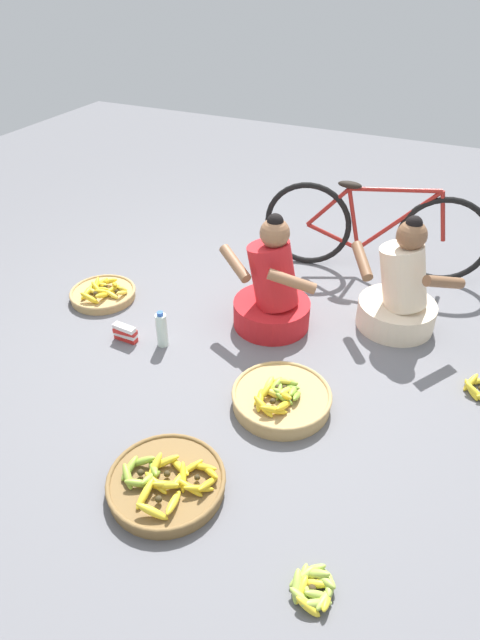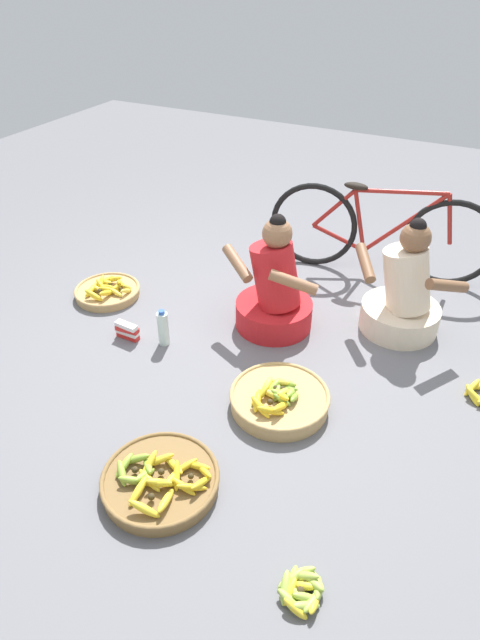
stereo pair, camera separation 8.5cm
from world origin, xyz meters
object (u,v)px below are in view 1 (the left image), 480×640
Objects in this scene: vendor_woman_behind at (400,293)px; packet_carton_stack at (125,333)px; banana_basket_mid_right at (166,482)px; banana_basket_mid_left at (103,293)px; vendor_woman_front at (272,292)px; water_bottle at (162,330)px; bicycle_leaning at (373,230)px; loose_bananas_front_right at (480,388)px; loose_bananas_near_bicycle at (313,588)px; banana_basket_back_right at (281,398)px.

packet_carton_stack is (-1.57, -0.92, -0.20)m from vendor_woman_behind.
vendor_woman_behind is at bearing 30.25° from packet_carton_stack.
banana_basket_mid_left is at bearing 136.07° from banana_basket_mid_right.
banana_basket_mid_right is 3.39× the size of packet_carton_stack.
water_bottle is at bearing -137.24° from vendor_woman_front.
bicycle_leaning reaches higher than water_bottle.
banana_basket_mid_left is at bearing -164.55° from vendor_woman_behind.
loose_bananas_front_right is at bearing -5.12° from vendor_woman_front.
banana_basket_mid_right is at bearing 166.90° from loose_bananas_near_bicycle.
water_bottle reaches higher than loose_bananas_near_bicycle.
packet_carton_stack is at bearing -165.90° from water_bottle.
loose_bananas_front_right is 1.62m from loose_bananas_near_bicycle.
banana_basket_back_right is (-0.42, -1.06, -0.20)m from vendor_woman_behind.
loose_bananas_near_bicycle is (2.11, -1.45, -0.01)m from banana_basket_mid_left.
vendor_woman_behind is 1.58m from water_bottle.
loose_bananas_front_right is at bearing 2.02° from banana_basket_mid_left.
packet_carton_stack is (-0.86, 0.90, 0.01)m from banana_basket_mid_right.
banana_basket_mid_right is at bearing -87.71° from vendor_woman_front.
vendor_woman_front reaches higher than packet_carton_stack.
loose_bananas_near_bicycle is at bearing -34.46° from banana_basket_mid_left.
vendor_woman_behind is 2.02m from loose_bananas_near_bicycle.
bicycle_leaning is 7.28× the size of loose_bananas_near_bicycle.
bicycle_leaning reaches higher than banana_basket_mid_left.
banana_basket_back_right reaches higher than banana_basket_mid_right.
vendor_woman_behind reaches higher than banana_basket_mid_left.
loose_bananas_near_bicycle is (0.43, -2.66, -0.33)m from bicycle_leaning.
banana_basket_back_right is (-0.07, -1.72, -0.30)m from bicycle_leaning.
vendor_woman_front is at bearing -156.00° from vendor_woman_behind.
water_bottle is (-0.90, 0.20, 0.06)m from banana_basket_back_right.
water_bottle is (-1.92, -0.39, 0.09)m from loose_bananas_front_right.
banana_basket_mid_right is (-0.71, -1.82, -0.21)m from vendor_woman_behind.
loose_bananas_near_bicycle is at bearing -61.82° from banana_basket_back_right.
banana_basket_mid_right is 2.58× the size of loose_bananas_front_right.
banana_basket_back_right is at bearing 68.91° from banana_basket_mid_right.
bicycle_leaning is 2.94× the size of banana_basket_mid_right.
loose_bananas_near_bicycle is at bearing -13.10° from banana_basket_mid_right.
banana_basket_mid_left is at bearing -170.25° from vendor_woman_front.
banana_basket_mid_left is 0.76m from water_bottle.
loose_bananas_front_right is (1.31, 1.35, -0.02)m from banana_basket_mid_right.
water_bottle is 0.26m from packet_carton_stack.
banana_basket_back_right is 0.98× the size of banana_basket_mid_right.
banana_basket_mid_right is (-0.37, -2.48, -0.31)m from bicycle_leaning.
vendor_woman_front reaches higher than banana_basket_back_right.
packet_carton_stack is at bearing 146.77° from loose_bananas_near_bicycle.
banana_basket_mid_left is at bearing 141.29° from packet_carton_stack.
banana_basket_mid_left is at bearing 162.62° from banana_basket_back_right.
vendor_woman_front reaches higher than bicycle_leaning.
banana_basket_mid_right is at bearing -111.09° from banana_basket_back_right.
vendor_woman_front is 3.52× the size of loose_bananas_near_bicycle.
banana_basket_back_right is 2.44× the size of loose_bananas_near_bicycle.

